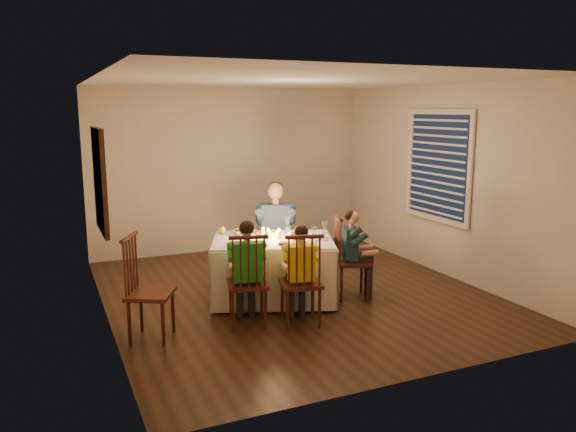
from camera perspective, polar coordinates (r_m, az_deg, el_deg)
name	(u,v)px	position (r m, az deg, el deg)	size (l,w,h in m)	color
ground	(295,293)	(7.11, 0.69, -7.82)	(5.00, 5.00, 0.00)	black
wall_left	(101,203)	(6.23, -18.48, 1.27)	(0.02, 5.00, 2.60)	beige
wall_right	(444,181)	(8.00, 15.56, 3.45)	(0.02, 5.00, 2.60)	beige
wall_back	(231,170)	(9.12, -5.85, 4.65)	(4.50, 0.02, 2.60)	beige
ceiling	(295,80)	(6.74, 0.74, 13.61)	(5.00, 5.00, 0.00)	white
dining_table	(273,256)	(6.73, -1.53, -4.13)	(1.72, 1.49, 0.72)	silver
chair_adult	(276,280)	(7.61, -1.24, -6.56)	(0.42, 0.40, 1.02)	#32150D
chair_near_left	(248,325)	(6.14, -4.09, -10.94)	(0.42, 0.40, 1.02)	#32150D
chair_near_right	(300,324)	(6.14, 1.27, -10.89)	(0.42, 0.40, 1.02)	#32150D
chair_end	(351,297)	(7.00, 6.45, -8.19)	(0.42, 0.40, 1.02)	#32150D
chair_extra	(153,338)	(5.94, -13.58, -12.00)	(0.44, 0.42, 1.07)	#32150D
adult	(276,280)	(7.61, -1.24, -6.56)	(0.51, 0.46, 1.34)	navy
child_green	(248,325)	(6.14, -4.09, -10.94)	(0.40, 0.36, 1.14)	green
child_yellow	(300,324)	(6.14, 1.27, -10.89)	(0.37, 0.34, 1.09)	yellow
child_teal	(351,297)	(7.00, 6.45, -8.19)	(0.36, 0.33, 1.08)	#19343F
setting_adult	(274,233)	(6.96, -1.44, -1.72)	(0.26, 0.26, 0.02)	white
setting_green	(250,245)	(6.37, -3.91, -2.93)	(0.26, 0.26, 0.02)	white
setting_yellow	(299,244)	(6.41, 1.16, -2.83)	(0.26, 0.26, 0.02)	white
setting_teal	(311,238)	(6.68, 2.36, -2.27)	(0.26, 0.26, 0.02)	white
candle_left	(268,235)	(6.67, -2.01, -1.94)	(0.06, 0.06, 0.10)	white
candle_right	(279,235)	(6.67, -0.92, -1.92)	(0.06, 0.06, 0.10)	white
squash	(222,230)	(6.98, -6.70, -1.47)	(0.09, 0.09, 0.09)	#D4DA39
orange_fruit	(291,235)	(6.73, 0.26, -1.90)	(0.08, 0.08, 0.08)	orange
serving_bowl	(243,232)	(6.94, -4.63, -1.62)	(0.24, 0.24, 0.06)	white
wall_mirror	(100,181)	(6.50, -18.55, 3.43)	(0.06, 0.95, 1.15)	black
window_blinds	(437,166)	(8.03, 14.94, 4.94)	(0.07, 1.34, 1.54)	#0D1935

